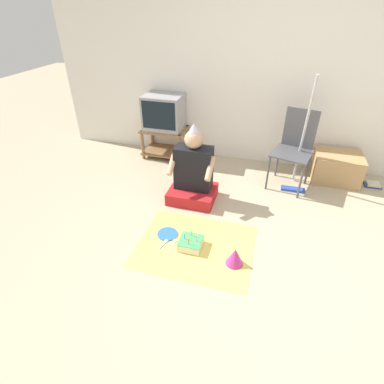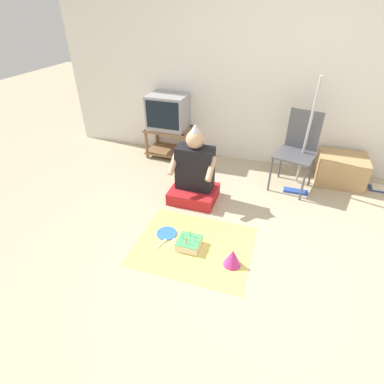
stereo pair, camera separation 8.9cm
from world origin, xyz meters
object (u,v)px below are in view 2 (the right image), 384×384
Objects in this scene: birthday_cake at (189,243)px; party_hat_blue at (233,257)px; tv at (168,112)px; cardboard_box_stack at (341,169)px; book_pile at (378,188)px; paper_plate at (167,233)px; dust_mop at (302,160)px; person_seated at (194,175)px; folding_chair at (298,146)px.

birthday_cake is 0.44m from party_hat_blue.
tv is at bearing 125.23° from party_hat_blue.
cardboard_box_stack is 2.87× the size of book_pile.
party_hat_blue is at bearing -16.02° from paper_plate.
party_hat_blue is 0.73m from paper_plate.
tv is 0.39× the size of dust_mop.
party_hat_blue reaches higher than birthday_cake.
person_seated reaches higher than tv.
person_seated is (0.69, -0.97, -0.35)m from tv.
party_hat_blue is at bearing -129.56° from book_pile.
cardboard_box_stack is (0.57, 0.26, -0.35)m from folding_chair.
birthday_cake is (-1.43, -1.72, -0.13)m from cardboard_box_stack.
folding_chair is 0.17m from dust_mop.
folding_chair is 1.77m from birthday_cake.
person_seated is 0.87m from birthday_cake.
party_hat_blue is at bearing -12.92° from birthday_cake.
cardboard_box_stack is at bearing -1.37° from tv.
tv is 2.38m from cardboard_box_stack.
tv is at bearing 116.71° from birthday_cake.
book_pile is at bearing 35.91° from paper_plate.
dust_mop is (-0.50, -0.36, 0.23)m from cardboard_box_stack.
book_pile is 0.22× the size of person_seated.
person_seated is at bearing -157.61° from book_pile.
dust_mop is at bearing -56.69° from folding_chair.
person_seated is at bearing -150.69° from cardboard_box_stack.
cardboard_box_stack is at bearing 35.37° from dust_mop.
birthday_cake is (-0.86, -1.46, -0.48)m from folding_chair.
folding_chair is at bearing 50.16° from paper_plate.
folding_chair is 5.65× the size of party_hat_blue.
tv is 3.19× the size of party_hat_blue.
person_seated is 0.77m from paper_plate.
folding_chair is 1.27m from person_seated.
dust_mop is 6.70× the size of paper_plate.
person_seated is at bearing -153.65° from dust_mop.
dust_mop is at bearing 55.79° from birthday_cake.
tv is 1.89m from dust_mop.
paper_plate is (-1.14, -1.36, -0.52)m from folding_chair.
person_seated is 4.20× the size of birthday_cake.
cardboard_box_stack reaches higher than paper_plate.
dust_mop reaches higher than paper_plate.
person_seated reaches higher than party_hat_blue.
book_pile is 0.92× the size of birthday_cake.
birthday_cake reaches higher than book_pile.
folding_chair is 1.16m from book_pile.
book_pile is at bearing 22.39° from person_seated.
dust_mop is 6.88× the size of book_pile.
folding_chair is 1.68m from party_hat_blue.
dust_mop reaches higher than person_seated.
tv reaches higher than birthday_cake.
dust_mop is at bearing -144.63° from cardboard_box_stack.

